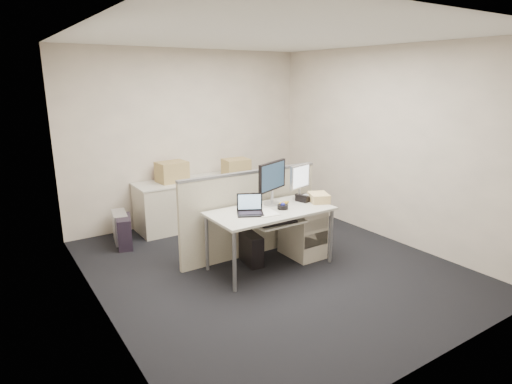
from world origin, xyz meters
TOP-DOWN VIEW (x-y plane):
  - floor at (0.00, 0.00)m, footprint 4.00×4.50m
  - ceiling at (0.00, 0.00)m, footprint 4.00×4.50m
  - wall_back at (0.00, 2.25)m, footprint 4.00×0.02m
  - wall_front at (0.00, -2.25)m, footprint 4.00×0.02m
  - wall_left at (-2.00, 0.00)m, footprint 0.02×4.50m
  - wall_right at (2.00, 0.00)m, footprint 0.02×4.50m
  - desk at (0.00, 0.00)m, footprint 1.50×0.75m
  - keyboard_tray at (0.00, -0.18)m, footprint 0.62×0.32m
  - drawer_pedestal at (0.55, 0.05)m, footprint 0.40×0.55m
  - cubicle_partition at (0.00, 0.45)m, footprint 2.00×0.06m
  - back_counter at (0.00, 1.93)m, footprint 2.00×0.60m
  - monitor_main at (0.15, 0.18)m, footprint 0.58×0.40m
  - monitor_small at (0.59, 0.18)m, footprint 0.40×0.27m
  - laptop at (-0.30, -0.02)m, footprint 0.37×0.34m
  - trackball at (0.15, -0.05)m, footprint 0.16×0.16m
  - desk_phone at (0.60, 0.08)m, footprint 0.24×0.22m
  - paper_stack at (-0.12, -0.08)m, footprint 0.27×0.32m
  - sticky_pad at (-0.05, -0.08)m, footprint 0.09×0.09m
  - travel_mug at (-0.10, 0.21)m, footprint 0.10×0.10m
  - banana at (0.28, 0.10)m, footprint 0.17×0.05m
  - cellphone at (-0.15, 0.20)m, footprint 0.08×0.11m
  - manila_folders at (0.72, -0.05)m, footprint 0.32×0.36m
  - keyboard at (-0.05, -0.22)m, footprint 0.47×0.22m
  - pc_tower_desk at (-0.15, 0.20)m, footprint 0.22×0.43m
  - pc_tower_spare_dark at (-1.31, 1.63)m, footprint 0.30×0.49m
  - pc_tower_spare_silver at (-1.30, 1.85)m, footprint 0.26×0.49m
  - cardboard_box_left at (-0.43, 1.97)m, footprint 0.46×0.36m
  - cardboard_box_right at (0.60, 1.81)m, footprint 0.42×0.34m
  - red_binder at (-0.55, 2.03)m, footprint 0.09×0.29m

SIDE VIEW (x-z plane):
  - floor at x=0.00m, z-range -0.01..0.00m
  - pc_tower_desk at x=-0.15m, z-range 0.00..0.39m
  - pc_tower_spare_dark at x=-1.31m, z-range 0.00..0.43m
  - pc_tower_spare_silver at x=-1.30m, z-range 0.00..0.43m
  - drawer_pedestal at x=0.55m, z-range 0.00..0.65m
  - back_counter at x=0.00m, z-range 0.00..0.72m
  - cubicle_partition at x=0.00m, z-range 0.00..1.10m
  - keyboard_tray at x=0.00m, z-range 0.61..0.63m
  - keyboard at x=-0.05m, z-range 0.63..0.66m
  - desk at x=0.00m, z-range 0.30..1.03m
  - sticky_pad at x=-0.05m, z-range 0.73..0.74m
  - paper_stack at x=-0.12m, z-range 0.73..0.74m
  - cellphone at x=-0.15m, z-range 0.73..0.74m
  - banana at x=0.28m, z-range 0.73..0.77m
  - trackball at x=0.15m, z-range 0.73..0.78m
  - desk_phone at x=0.60m, z-range 0.73..0.80m
  - manila_folders at x=0.72m, z-range 0.73..0.84m
  - travel_mug at x=-0.10m, z-range 0.73..0.89m
  - laptop at x=-0.30m, z-range 0.73..0.96m
  - red_binder at x=-0.55m, z-range 0.72..0.98m
  - cardboard_box_right at x=0.60m, z-range 0.72..1.01m
  - cardboard_box_left at x=-0.43m, z-range 0.72..1.04m
  - monitor_small at x=0.59m, z-range 0.73..1.18m
  - monitor_main at x=0.15m, z-range 0.73..1.28m
  - wall_back at x=0.00m, z-range 0.00..2.70m
  - wall_front at x=0.00m, z-range 0.00..2.70m
  - wall_left at x=-2.00m, z-range 0.00..2.70m
  - wall_right at x=2.00m, z-range 0.00..2.70m
  - ceiling at x=0.00m, z-range 2.70..2.71m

